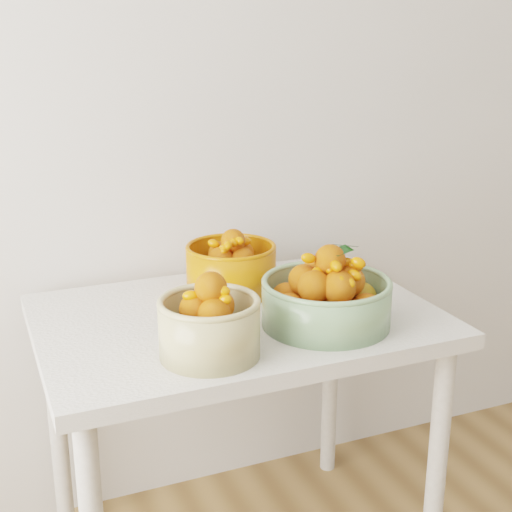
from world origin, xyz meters
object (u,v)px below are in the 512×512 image
object	(u,v)px
table	(237,347)
bowl_green	(326,297)
bowl_orange	(231,267)
bowl_cream	(209,325)

from	to	relation	value
table	bowl_green	bearing A→B (deg)	-40.84
bowl_green	bowl_orange	world-z (taller)	bowl_green
bowl_green	bowl_orange	bearing A→B (deg)	113.02
bowl_cream	table	bearing A→B (deg)	55.25
bowl_green	bowl_orange	xyz separation A→B (m)	(-0.13, 0.31, 0.00)
table	bowl_cream	bearing A→B (deg)	-124.75
bowl_cream	bowl_orange	distance (m)	0.41
bowl_green	bowl_cream	bearing A→B (deg)	-169.87
table	bowl_orange	bearing A→B (deg)	74.28
table	bowl_green	size ratio (longest dim) A/B	2.91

